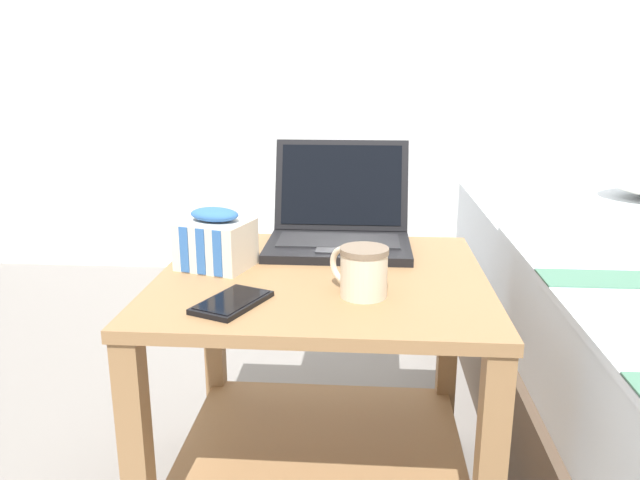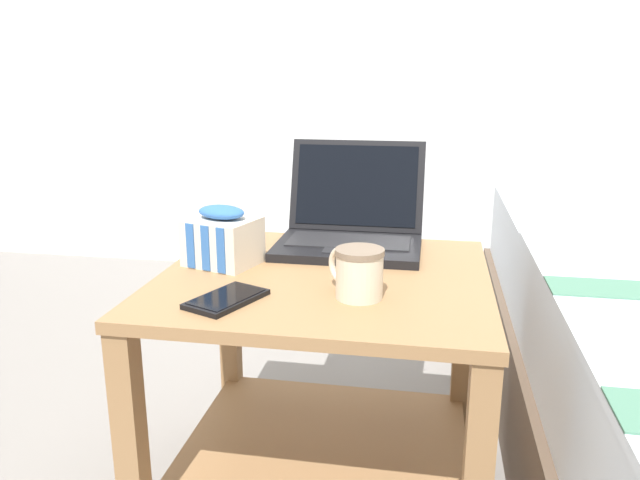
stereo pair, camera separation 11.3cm
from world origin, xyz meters
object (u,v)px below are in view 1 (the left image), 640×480
Objects in this scene: cell_phone at (232,302)px; laptop at (339,225)px; mug_front_left at (362,269)px; snack_bag at (216,241)px.

laptop is at bearing 66.97° from cell_phone.
mug_front_left is 0.66× the size of snack_bag.
snack_bag is (-0.24, -0.18, 0.01)m from laptop.
laptop is 2.93× the size of mug_front_left.
laptop is at bearing 99.62° from mug_front_left.
mug_front_left is 0.66× the size of cell_phone.
snack_bag reaches higher than mug_front_left.
mug_front_left is at bearing 15.96° from cell_phone.
cell_phone is (-0.16, -0.38, -0.04)m from laptop.
snack_bag is (-0.29, 0.14, 0.00)m from mug_front_left.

